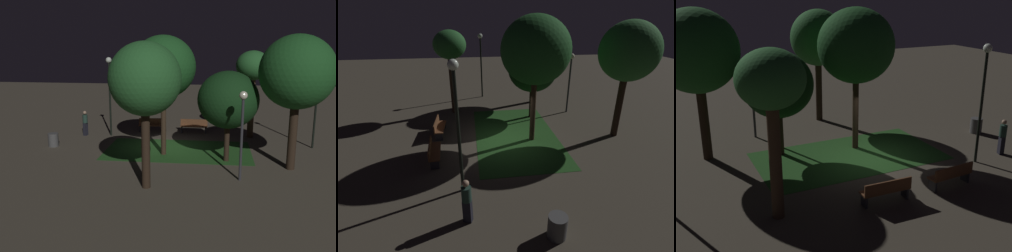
% 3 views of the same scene
% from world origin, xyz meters
% --- Properties ---
extents(ground_plane, '(60.00, 60.00, 0.00)m').
position_xyz_m(ground_plane, '(0.00, 0.00, 0.00)').
color(ground_plane, '#4C4438').
extents(grass_lawn, '(8.10, 4.45, 0.01)m').
position_xyz_m(grass_lawn, '(-0.73, 0.72, 0.01)').
color(grass_lawn, '#23511E').
rests_on(grass_lawn, ground).
extents(bench_near_trees, '(1.81, 0.54, 0.88)m').
position_xyz_m(bench_near_trees, '(-1.40, -3.54, 0.48)').
color(bench_near_trees, brown).
rests_on(bench_near_trees, ground).
extents(bench_by_lamp, '(1.83, 0.59, 0.88)m').
position_xyz_m(bench_by_lamp, '(1.41, -3.54, 0.48)').
color(bench_by_lamp, brown).
rests_on(bench_by_lamp, ground).
extents(tree_lawn_side, '(2.09, 2.09, 5.44)m').
position_xyz_m(tree_lawn_side, '(-5.01, -2.81, 4.34)').
color(tree_lawn_side, '#423021').
rests_on(tree_lawn_side, ground).
extents(tree_back_left, '(2.95, 2.95, 6.09)m').
position_xyz_m(tree_back_left, '(0.11, 6.25, 4.55)').
color(tree_back_left, '#2D2116').
rests_on(tree_back_left, ground).
extents(tree_near_wall, '(3.48, 3.48, 6.38)m').
position_xyz_m(tree_near_wall, '(-6.40, 3.15, 4.63)').
color(tree_near_wall, '#2D2116').
rests_on(tree_near_wall, ground).
extents(tree_back_right, '(3.37, 3.37, 6.35)m').
position_xyz_m(tree_back_right, '(-0.02, 1.51, 4.69)').
color(tree_back_right, '#38281C').
rests_on(tree_back_right, ground).
extents(tree_right_canopy, '(3.07, 3.07, 4.62)m').
position_xyz_m(tree_right_canopy, '(-3.36, 2.25, 3.17)').
color(tree_right_canopy, '#2D2116').
rests_on(tree_right_canopy, ground).
extents(lamp_post_near_wall, '(0.36, 0.36, 4.97)m').
position_xyz_m(lamp_post_near_wall, '(-8.36, -0.69, 3.33)').
color(lamp_post_near_wall, black).
rests_on(lamp_post_near_wall, ground).
extents(lamp_post_path_center, '(0.36, 0.36, 3.99)m').
position_xyz_m(lamp_post_path_center, '(-3.88, 4.95, 2.76)').
color(lamp_post_path_center, '#333338').
rests_on(lamp_post_path_center, ground).
extents(lamp_post_plaza_east, '(0.36, 0.36, 5.01)m').
position_xyz_m(lamp_post_plaza_east, '(3.88, -2.17, 3.36)').
color(lamp_post_plaza_east, black).
rests_on(lamp_post_plaza_east, ground).
extents(trash_bin, '(0.59, 0.59, 0.78)m').
position_xyz_m(trash_bin, '(6.57, 0.69, 0.39)').
color(trash_bin, '#4C4C4C').
rests_on(trash_bin, ground).
extents(pedestrian, '(0.32, 0.33, 1.61)m').
position_xyz_m(pedestrian, '(5.53, -1.99, 0.85)').
color(pedestrian, black).
rests_on(pedestrian, ground).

